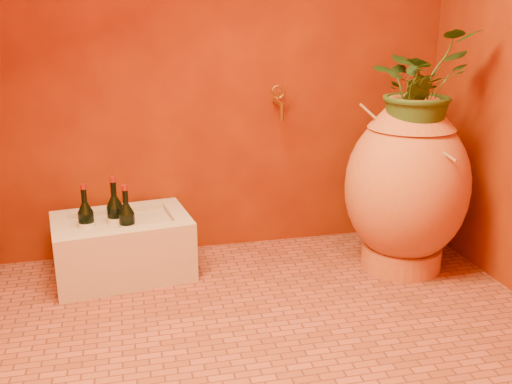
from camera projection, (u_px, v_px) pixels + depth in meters
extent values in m
plane|color=brown|center=(270.00, 332.00, 2.42)|extent=(2.50, 2.50, 0.00)
cube|color=#5E1905|center=(224.00, 23.00, 2.98)|extent=(2.50, 0.02, 2.50)
cylinder|color=#B16B32|center=(401.00, 256.00, 3.05)|extent=(0.54, 0.54, 0.12)
ellipsoid|color=#B16B32|center=(406.00, 187.00, 2.93)|extent=(0.82, 0.82, 0.79)
cone|color=#B16B32|center=(412.00, 116.00, 2.82)|extent=(0.56, 0.56, 0.12)
torus|color=#B16B32|center=(413.00, 102.00, 2.80)|extent=(0.35, 0.35, 0.05)
cylinder|color=olive|center=(400.00, 141.00, 2.79)|extent=(0.33, 0.32, 0.34)
cylinder|color=olive|center=(419.00, 136.00, 2.73)|extent=(0.20, 0.38, 0.18)
cylinder|color=olive|center=(438.00, 130.00, 2.79)|extent=(0.15, 0.31, 0.23)
cube|color=beige|center=(123.00, 249.00, 2.93)|extent=(0.73, 0.54, 0.28)
cube|color=beige|center=(121.00, 209.00, 3.05)|extent=(0.68, 0.18, 0.03)
cube|color=beige|center=(121.00, 233.00, 2.71)|extent=(0.68, 0.18, 0.03)
cube|color=beige|center=(60.00, 225.00, 2.82)|extent=(0.12, 0.29, 0.03)
cube|color=beige|center=(179.00, 216.00, 2.95)|extent=(0.12, 0.29, 0.03)
cylinder|color=black|center=(87.00, 230.00, 2.85)|extent=(0.08, 0.08, 0.18)
cone|color=black|center=(85.00, 207.00, 2.81)|extent=(0.08, 0.08, 0.05)
cylinder|color=black|center=(84.00, 196.00, 2.79)|extent=(0.03, 0.03, 0.07)
cylinder|color=maroon|center=(83.00, 187.00, 2.78)|extent=(0.03, 0.03, 0.03)
cylinder|color=silver|center=(87.00, 230.00, 2.85)|extent=(0.08, 0.08, 0.08)
cylinder|color=black|center=(128.00, 231.00, 2.82)|extent=(0.08, 0.08, 0.19)
cone|color=black|center=(126.00, 209.00, 2.79)|extent=(0.08, 0.08, 0.05)
cylinder|color=black|center=(125.00, 197.00, 2.77)|extent=(0.03, 0.03, 0.07)
cylinder|color=maroon|center=(125.00, 188.00, 2.75)|extent=(0.03, 0.03, 0.03)
cylinder|color=silver|center=(128.00, 231.00, 2.82)|extent=(0.08, 0.08, 0.08)
cylinder|color=black|center=(116.00, 225.00, 2.89)|extent=(0.08, 0.08, 0.20)
cone|color=black|center=(114.00, 201.00, 2.85)|extent=(0.08, 0.08, 0.05)
cylinder|color=black|center=(113.00, 189.00, 2.84)|extent=(0.03, 0.03, 0.08)
cylinder|color=maroon|center=(113.00, 179.00, 2.82)|extent=(0.03, 0.03, 0.03)
cylinder|color=silver|center=(116.00, 225.00, 2.89)|extent=(0.09, 0.09, 0.09)
cylinder|color=olive|center=(278.00, 102.00, 3.09)|extent=(0.03, 0.15, 0.03)
cylinder|color=olive|center=(282.00, 113.00, 3.04)|extent=(0.02, 0.02, 0.09)
torus|color=olive|center=(278.00, 92.00, 3.08)|extent=(0.08, 0.01, 0.08)
cylinder|color=olive|center=(278.00, 97.00, 3.08)|extent=(0.01, 0.01, 0.05)
imported|color=#274B1A|center=(419.00, 87.00, 2.77)|extent=(0.62, 0.58, 0.55)
imported|color=#274B1A|center=(410.00, 111.00, 2.76)|extent=(0.24, 0.22, 0.35)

